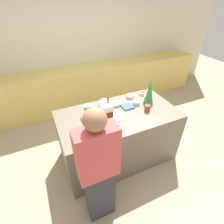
% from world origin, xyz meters
% --- Properties ---
extents(ground_plane, '(12.00, 12.00, 0.00)m').
position_xyz_m(ground_plane, '(0.00, 0.00, 0.00)').
color(ground_plane, tan).
extents(wall_back, '(8.00, 0.05, 2.60)m').
position_xyz_m(wall_back, '(0.00, 2.17, 1.30)').
color(wall_back, beige).
rests_on(wall_back, ground_plane).
extents(back_cabinet_block, '(6.00, 0.60, 0.95)m').
position_xyz_m(back_cabinet_block, '(0.00, 1.84, 0.48)').
color(back_cabinet_block, '#DBBC60').
rests_on(back_cabinet_block, ground_plane).
extents(kitchen_island, '(1.77, 0.95, 0.89)m').
position_xyz_m(kitchen_island, '(0.00, 0.00, 0.45)').
color(kitchen_island, '#6B6051').
rests_on(kitchen_island, ground_plane).
extents(baking_tray, '(0.46, 0.28, 0.01)m').
position_xyz_m(baking_tray, '(-0.21, -0.04, 0.90)').
color(baking_tray, '#9E9EA8').
rests_on(baking_tray, kitchen_island).
extents(gingerbread_house, '(0.16, 0.17, 0.32)m').
position_xyz_m(gingerbread_house, '(-0.21, -0.03, 1.02)').
color(gingerbread_house, '#5B2D14').
rests_on(gingerbread_house, baking_tray).
extents(decorative_tree, '(0.16, 0.16, 0.41)m').
position_xyz_m(decorative_tree, '(0.54, 0.04, 1.10)').
color(decorative_tree, '#33843D').
rests_on(decorative_tree, kitchen_island).
extents(candy_bowl_behind_tray, '(0.11, 0.11, 0.05)m').
position_xyz_m(candy_bowl_behind_tray, '(0.37, 0.12, 0.92)').
color(candy_bowl_behind_tray, white).
rests_on(candy_bowl_behind_tray, kitchen_island).
extents(candy_bowl_beside_tree, '(0.13, 0.13, 0.04)m').
position_xyz_m(candy_bowl_beside_tree, '(0.64, 0.35, 0.92)').
color(candy_bowl_beside_tree, white).
rests_on(candy_bowl_beside_tree, kitchen_island).
extents(candy_bowl_near_tray_left, '(0.13, 0.13, 0.04)m').
position_xyz_m(candy_bowl_near_tray_left, '(0.65, 0.20, 0.92)').
color(candy_bowl_near_tray_left, white).
rests_on(candy_bowl_near_tray_left, kitchen_island).
extents(candy_bowl_center_rear, '(0.12, 0.12, 0.05)m').
position_xyz_m(candy_bowl_center_rear, '(0.38, 0.34, 0.92)').
color(candy_bowl_center_rear, white).
rests_on(candy_bowl_center_rear, kitchen_island).
extents(candy_bowl_far_left, '(0.13, 0.13, 0.05)m').
position_xyz_m(candy_bowl_far_left, '(0.06, 0.22, 0.92)').
color(candy_bowl_far_left, silver).
rests_on(candy_bowl_far_left, kitchen_island).
extents(candy_bowl_near_tray_right, '(0.13, 0.13, 0.05)m').
position_xyz_m(candy_bowl_near_tray_right, '(-0.07, 0.37, 0.92)').
color(candy_bowl_near_tray_right, silver).
rests_on(candy_bowl_near_tray_right, kitchen_island).
extents(candy_bowl_far_right, '(0.11, 0.11, 0.05)m').
position_xyz_m(candy_bowl_far_right, '(-0.36, 0.33, 0.92)').
color(candy_bowl_far_right, silver).
rests_on(candy_bowl_far_right, kitchen_island).
extents(cookbook, '(0.18, 0.17, 0.02)m').
position_xyz_m(cookbook, '(0.21, 0.10, 0.90)').
color(cookbook, '#3F598C').
rests_on(cookbook, kitchen_island).
extents(mug, '(0.08, 0.08, 0.10)m').
position_xyz_m(mug, '(0.42, -0.11, 0.94)').
color(mug, '#B24238').
rests_on(mug, kitchen_island).
extents(person, '(0.42, 0.53, 1.61)m').
position_xyz_m(person, '(-0.60, -0.75, 0.83)').
color(person, '#333338').
rests_on(person, ground_plane).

